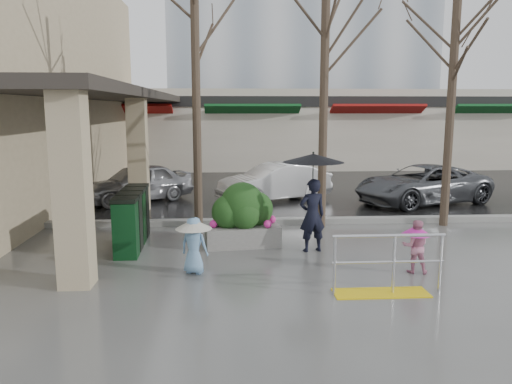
{
  "coord_description": "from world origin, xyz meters",
  "views": [
    {
      "loc": [
        -1.29,
        -9.05,
        3.08
      ],
      "look_at": [
        -0.64,
        1.51,
        1.3
      ],
      "focal_mm": 35.0,
      "sensor_mm": 36.0,
      "label": 1
    }
  ],
  "objects": [
    {
      "name": "ground",
      "position": [
        0.0,
        0.0,
        0.0
      ],
      "size": [
        120.0,
        120.0,
        0.0
      ],
      "primitive_type": "plane",
      "color": "#51514F",
      "rests_on": "ground"
    },
    {
      "name": "street_asphalt",
      "position": [
        0.0,
        22.0,
        0.01
      ],
      "size": [
        120.0,
        36.0,
        0.01
      ],
      "primitive_type": "cube",
      "color": "black",
      "rests_on": "ground"
    },
    {
      "name": "curb",
      "position": [
        0.0,
        4.0,
        0.07
      ],
      "size": [
        120.0,
        0.3,
        0.15
      ],
      "primitive_type": "cube",
      "color": "gray",
      "rests_on": "ground"
    },
    {
      "name": "canopy_slab",
      "position": [
        -4.8,
        8.0,
        3.62
      ],
      "size": [
        2.8,
        18.0,
        0.25
      ],
      "primitive_type": "cube",
      "color": "#2D2823",
      "rests_on": "pillar_front"
    },
    {
      "name": "pillar_front",
      "position": [
        -3.9,
        -0.5,
        1.75
      ],
      "size": [
        0.55,
        0.55,
        3.5
      ],
      "primitive_type": "cube",
      "color": "tan",
      "rests_on": "ground"
    },
    {
      "name": "pillar_back",
      "position": [
        -3.9,
        6.0,
        1.75
      ],
      "size": [
        0.55,
        0.55,
        3.5
      ],
      "primitive_type": "cube",
      "color": "tan",
      "rests_on": "ground"
    },
    {
      "name": "storefront_row",
      "position": [
        2.0,
        17.97,
        2.01
      ],
      "size": [
        34.0,
        6.74,
        4.0
      ],
      "color": "beige",
      "rests_on": "ground"
    },
    {
      "name": "handrail",
      "position": [
        1.36,
        -1.2,
        0.38
      ],
      "size": [
        1.9,
        0.5,
        1.03
      ],
      "color": "yellow",
      "rests_on": "ground"
    },
    {
      "name": "tree_west",
      "position": [
        -2.0,
        3.6,
        5.08
      ],
      "size": [
        3.2,
        3.2,
        6.8
      ],
      "color": "#382B21",
      "rests_on": "ground"
    },
    {
      "name": "tree_midwest",
      "position": [
        1.2,
        3.6,
        5.23
      ],
      "size": [
        3.2,
        3.2,
        7.0
      ],
      "color": "#382B21",
      "rests_on": "ground"
    },
    {
      "name": "tree_mideast",
      "position": [
        4.5,
        3.6,
        4.86
      ],
      "size": [
        3.2,
        3.2,
        6.5
      ],
      "color": "#382B21",
      "rests_on": "ground"
    },
    {
      "name": "woman",
      "position": [
        0.57,
        1.38,
        1.38
      ],
      "size": [
        1.32,
        1.32,
        2.18
      ],
      "rotation": [
        0.0,
        0.0,
        3.35
      ],
      "color": "black",
      "rests_on": "ground"
    },
    {
      "name": "child_pink",
      "position": [
        2.27,
        -0.15,
        0.58
      ],
      "size": [
        0.57,
        0.55,
        1.02
      ],
      "rotation": [
        0.0,
        0.0,
        2.91
      ],
      "color": "#CB7C9C",
      "rests_on": "ground"
    },
    {
      "name": "child_blue",
      "position": [
        -1.9,
        0.06,
        0.67
      ],
      "size": [
        0.69,
        0.69,
        1.08
      ],
      "rotation": [
        0.0,
        0.0,
        2.77
      ],
      "color": "#6D9AC3",
      "rests_on": "ground"
    },
    {
      "name": "planter",
      "position": [
        -0.92,
        1.96,
        0.69
      ],
      "size": [
        1.74,
        1.03,
        1.45
      ],
      "rotation": [
        0.0,
        0.0,
        0.12
      ],
      "color": "slate",
      "rests_on": "ground"
    },
    {
      "name": "news_boxes",
      "position": [
        -3.4,
        2.03,
        0.64
      ],
      "size": [
        0.57,
        2.29,
        1.27
      ],
      "rotation": [
        0.0,
        0.0,
        0.03
      ],
      "color": "#0D3918",
      "rests_on": "ground"
    },
    {
      "name": "car_a",
      "position": [
        -4.25,
        7.55,
        0.63
      ],
      "size": [
        3.91,
        3.28,
        1.26
      ],
      "primitive_type": "imported",
      "rotation": [
        0.0,
        0.0,
        -0.99
      ],
      "color": "#A3A3A7",
      "rests_on": "ground"
    },
    {
      "name": "car_b",
      "position": [
        0.35,
        7.44,
        0.63
      ],
      "size": [
        4.04,
        2.76,
        1.26
      ],
      "primitive_type": "imported",
      "rotation": [
        0.0,
        0.0,
        -1.16
      ],
      "color": "white",
      "rests_on": "ground"
    },
    {
      "name": "car_c",
      "position": [
        5.1,
        6.64,
        0.63
      ],
      "size": [
        4.97,
        3.48,
        1.26
      ],
      "primitive_type": "imported",
      "rotation": [
        0.0,
        0.0,
        -1.23
      ],
      "color": "#54565B",
      "rests_on": "ground"
    }
  ]
}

